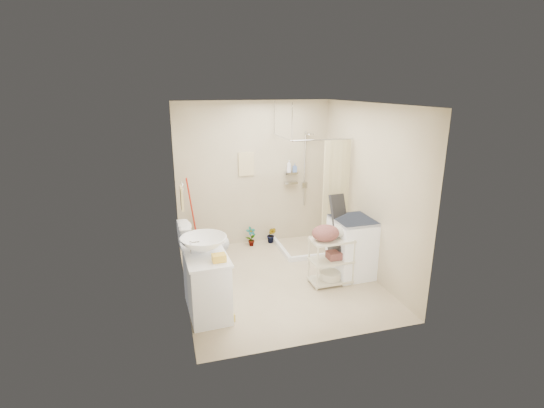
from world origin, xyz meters
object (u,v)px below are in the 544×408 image
(vanity, at_px, (207,283))
(toilet, at_px, (205,245))
(laundry_rack, at_px, (331,257))
(washing_machine, at_px, (353,247))

(vanity, xyz_separation_m, toilet, (0.12, 1.28, -0.00))
(laundry_rack, bearing_deg, washing_machine, 20.98)
(vanity, bearing_deg, toilet, 81.33)
(toilet, bearing_deg, washing_machine, -112.73)
(toilet, relative_size, laundry_rack, 0.96)
(toilet, distance_m, laundry_rack, 2.00)
(vanity, distance_m, washing_machine, 2.35)
(vanity, distance_m, toilet, 1.28)
(vanity, bearing_deg, washing_machine, 7.95)
(toilet, bearing_deg, vanity, 172.48)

